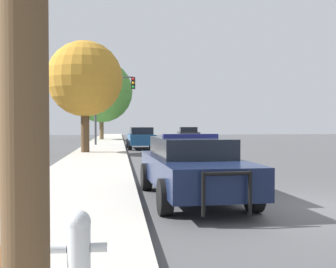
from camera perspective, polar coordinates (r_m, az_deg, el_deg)
ground_plane at (r=9.32m, az=19.41°, el=-9.45°), size 110.00×110.00×0.00m
sidewalk_left at (r=8.45m, az=-13.97°, el=-10.10°), size 3.00×110.00×0.13m
police_car at (r=9.71m, az=3.28°, el=-4.37°), size 2.20×5.14×1.50m
fire_hydrant at (r=4.53m, az=-12.00°, el=-14.35°), size 0.57×0.25×0.74m
traffic_light at (r=32.00m, az=-7.72°, el=5.12°), size 3.06×0.35×5.25m
car_background_midblock at (r=28.58m, az=-3.68°, el=-0.48°), size 1.95×4.41×1.48m
car_background_oncoming at (r=38.09m, az=2.75°, el=-0.02°), size 2.25×4.41×1.40m
tree_sidewalk_far at (r=42.81m, az=-9.01°, el=5.72°), size 6.22×6.22×7.91m
tree_sidewalk_mid at (r=24.11m, az=-11.20°, el=7.30°), size 4.22×4.22×6.21m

